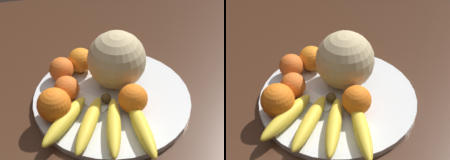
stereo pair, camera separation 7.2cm
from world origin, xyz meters
The scene contains 10 objects.
kitchen_table centered at (0.00, 0.00, 0.63)m, with size 1.31×1.11×0.72m.
fruit_bowl centered at (-0.03, 0.01, 0.72)m, with size 0.36×0.36×0.02m.
melon centered at (-0.01, 0.06, 0.80)m, with size 0.14×0.14×0.14m.
banana_bunch centered at (-0.08, -0.09, 0.75)m, with size 0.23×0.21×0.03m.
orange_front_left centered at (-0.09, 0.12, 0.76)m, with size 0.06×0.06×0.06m.
orange_front_right centered at (-0.14, 0.03, 0.76)m, with size 0.06×0.06×0.06m.
orange_mid_center centered at (-0.17, -0.03, 0.77)m, with size 0.07×0.07×0.07m.
orange_back_left centered at (-0.14, 0.10, 0.76)m, with size 0.06×0.06×0.06m.
orange_back_right centered at (0.00, -0.04, 0.76)m, with size 0.07×0.07×0.07m.
produce_tag centered at (-0.09, 0.01, 0.73)m, with size 0.09×0.09×0.00m.
Camera 1 is at (-0.17, -0.61, 1.32)m, focal length 60.00 mm.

